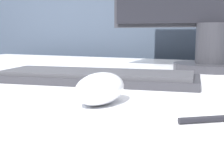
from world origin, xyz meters
The scene contains 3 objects.
partition_panel centered at (0.00, 0.68, 0.63)m, with size 5.00×0.03×1.25m.
computer_mouse_near centered at (0.00, -0.30, 0.78)m, with size 0.07×0.11×0.05m.
keyboard centered at (-0.10, -0.10, 0.77)m, with size 0.46×0.21×0.02m.
Camera 1 is at (0.20, -0.71, 0.86)m, focal length 50.00 mm.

